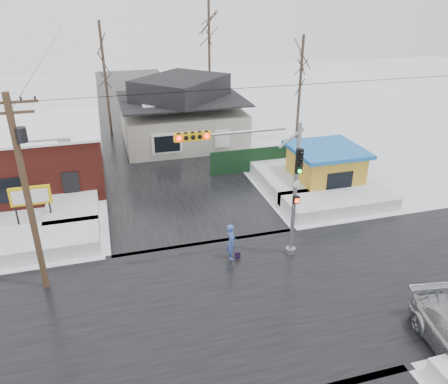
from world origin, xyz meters
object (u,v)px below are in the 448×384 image
object	(u,v)px
utility_pole	(27,186)
traffic_signal	(266,177)
kiosk	(325,167)
marquee_sign	(31,197)
pedestrian	(231,242)

from	to	relation	value
utility_pole	traffic_signal	bearing A→B (deg)	-2.95
traffic_signal	kiosk	world-z (taller)	traffic_signal
marquee_sign	traffic_signal	bearing A→B (deg)	-29.72
marquee_sign	utility_pole	bearing A→B (deg)	-79.87
traffic_signal	marquee_sign	world-z (taller)	traffic_signal
marquee_sign	pedestrian	distance (m)	11.66
traffic_signal	marquee_sign	xyz separation A→B (m)	(-11.43, 6.53, -2.62)
marquee_sign	kiosk	xyz separation A→B (m)	(18.50, 0.50, -0.46)
kiosk	pedestrian	bearing A→B (deg)	-142.58
pedestrian	marquee_sign	bearing A→B (deg)	68.35
kiosk	traffic_signal	bearing A→B (deg)	-135.16
marquee_sign	pedestrian	bearing A→B (deg)	-31.57
marquee_sign	kiosk	bearing A→B (deg)	1.55
utility_pole	pedestrian	bearing A→B (deg)	-0.57
traffic_signal	kiosk	xyz separation A→B (m)	(7.07, 7.03, -3.08)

